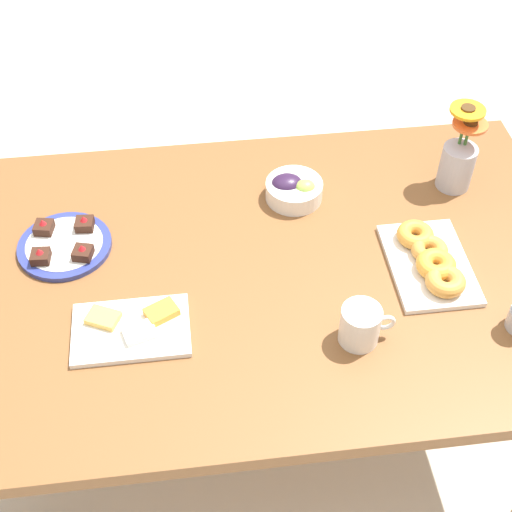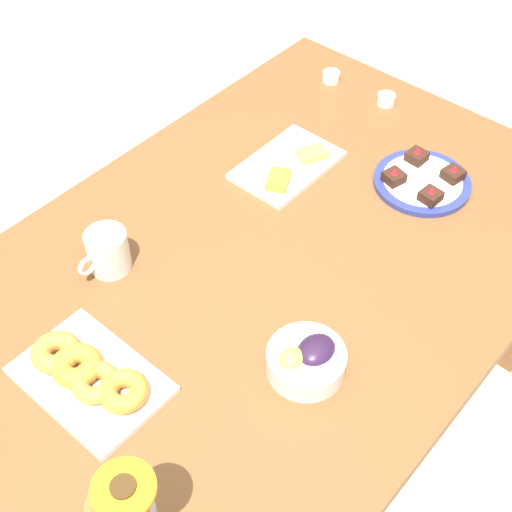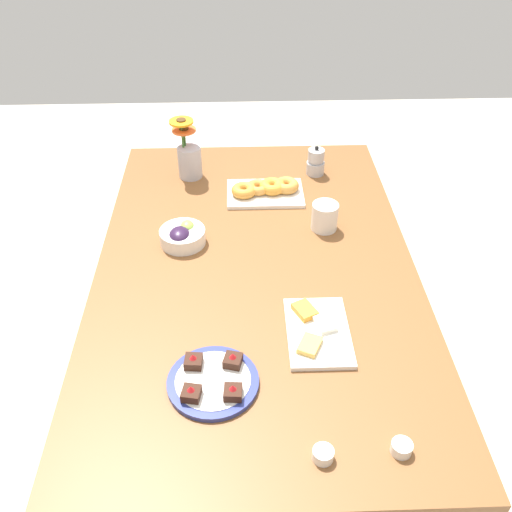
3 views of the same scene
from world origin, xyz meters
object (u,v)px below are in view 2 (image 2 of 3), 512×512
coffee_mug (107,251)px  cheese_platter (288,165)px  dining_table (256,294)px  jam_cup_berry (386,99)px  croissant_platter (88,375)px  jam_cup_honey (331,76)px  grape_bowl (307,360)px  dessert_plate (422,181)px

coffee_mug → cheese_platter: size_ratio=0.48×
dining_table → jam_cup_berry: size_ratio=33.33×
cheese_platter → croissant_platter: croissant_platter is taller
coffee_mug → cheese_platter: (-0.50, 0.08, -0.04)m
jam_cup_berry → croissant_platter: bearing=3.8°
croissant_platter → jam_cup_honey: (-1.08, -0.25, -0.01)m
jam_cup_honey → jam_cup_berry: bearing=93.4°
coffee_mug → dining_table: bearing=129.7°
coffee_mug → jam_cup_honey: coffee_mug is taller
dining_table → grape_bowl: (0.13, 0.24, 0.12)m
cheese_platter → dessert_plate: size_ratio=1.13×
jam_cup_honey → jam_cup_berry: (-0.01, 0.18, 0.00)m
dessert_plate → grape_bowl: bearing=10.9°
grape_bowl → jam_cup_berry: (-0.80, -0.36, -0.01)m
dining_table → jam_cup_honey: bearing=-155.7°
grape_bowl → jam_cup_honey: 0.96m
coffee_mug → jam_cup_honey: 0.87m
jam_cup_honey → jam_cup_berry: size_ratio=1.00×
dining_table → cheese_platter: (-0.30, -0.16, 0.10)m
croissant_platter → coffee_mug: bearing=-139.1°
dining_table → jam_cup_honey: jam_cup_honey is taller
grape_bowl → cheese_platter: grape_bowl is taller
dining_table → jam_cup_honey: (-0.67, -0.30, 0.10)m
dining_table → grape_bowl: bearing=61.5°
grape_bowl → jam_cup_berry: 0.88m
cheese_platter → jam_cup_honey: size_ratio=5.42×
croissant_platter → jam_cup_honey: 1.11m
grape_bowl → croissant_platter: (0.29, -0.29, -0.01)m
coffee_mug → cheese_platter: bearing=170.5°
grape_bowl → jam_cup_berry: bearing=-155.9°
jam_cup_honey → jam_cup_berry: 0.18m
dining_table → cheese_platter: cheese_platter is taller
coffee_mug → grape_bowl: size_ratio=0.83×
grape_bowl → cheese_platter: size_ratio=0.58×
cheese_platter → croissant_platter: bearing=8.4°
dining_table → dessert_plate: (-0.46, 0.12, 0.10)m
cheese_platter → dessert_plate: bearing=120.6°
grape_bowl → dessert_plate: size_ratio=0.65×
jam_cup_berry → dining_table: bearing=10.4°
grape_bowl → croissant_platter: grape_bowl is taller
jam_cup_honey → dining_table: bearing=24.3°
dining_table → jam_cup_honey: 0.74m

